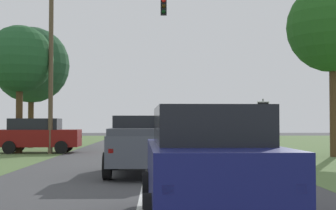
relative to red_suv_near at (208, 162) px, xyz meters
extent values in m
plane|color=#424244|center=(-1.16, 6.87, -1.02)|extent=(120.00, 120.00, 0.00)
cube|color=navy|center=(0.00, -0.06, -0.18)|extent=(2.09, 4.89, 0.96)
cube|color=black|center=(-0.01, 0.18, 0.61)|extent=(1.80, 3.05, 0.62)
cube|color=red|center=(-0.72, -2.47, -0.13)|extent=(0.14, 0.06, 0.12)
cube|color=red|center=(0.87, -2.42, -0.13)|extent=(0.14, 0.06, 0.12)
cylinder|color=black|center=(-1.02, 1.41, -0.66)|extent=(0.26, 0.73, 0.72)
cylinder|color=black|center=(0.93, 1.47, -0.66)|extent=(0.26, 0.73, 0.72)
cube|color=#4C515B|center=(-1.32, 7.87, -0.17)|extent=(2.02, 5.02, 0.89)
cube|color=black|center=(-1.31, 7.62, 0.56)|extent=(1.76, 1.92, 0.58)
cube|color=#41454E|center=(-1.30, 6.32, 0.37)|extent=(1.89, 1.92, 0.20)
cube|color=red|center=(-2.10, 5.39, -0.13)|extent=(0.14, 0.06, 0.12)
cube|color=red|center=(-0.48, 5.41, -0.13)|extent=(0.14, 0.06, 0.12)
cylinder|color=black|center=(-2.32, 9.42, -0.62)|extent=(0.24, 0.80, 0.80)
cylinder|color=black|center=(-0.34, 9.43, -0.62)|extent=(0.24, 0.80, 0.80)
cylinder|color=black|center=(-2.29, 6.31, -0.62)|extent=(0.24, 0.80, 0.80)
cylinder|color=black|center=(-0.31, 6.33, -0.62)|extent=(0.24, 0.80, 0.80)
cylinder|color=brown|center=(-6.43, 18.34, 3.45)|extent=(0.24, 0.24, 8.94)
cube|color=black|center=(-0.49, 18.34, 6.77)|extent=(0.32, 0.28, 0.90)
sphere|color=red|center=(-0.49, 18.19, 7.07)|extent=(0.22, 0.22, 0.22)
sphere|color=black|center=(-0.49, 18.19, 6.77)|extent=(0.22, 0.22, 0.22)
sphere|color=black|center=(-0.49, 18.19, 6.47)|extent=(0.22, 0.22, 0.22)
cylinder|color=gray|center=(4.32, 16.11, 0.38)|extent=(0.08, 0.08, 2.79)
cube|color=white|center=(4.32, 16.08, 1.42)|extent=(0.60, 0.03, 0.44)
cube|color=black|center=(4.32, 16.07, 1.42)|extent=(0.52, 0.01, 0.36)
cylinder|color=#4C351E|center=(7.61, 15.67, 1.29)|extent=(0.36, 0.36, 4.61)
sphere|color=#235A1D|center=(7.61, 15.67, 5.24)|extent=(4.38, 4.38, 4.38)
cube|color=maroon|center=(-7.20, 19.18, -0.22)|extent=(4.38, 2.02, 0.91)
cube|color=black|center=(-7.42, 19.17, 0.53)|extent=(2.64, 1.75, 0.60)
cube|color=red|center=(-5.05, 18.43, -0.18)|extent=(0.06, 0.14, 0.12)
cube|color=red|center=(-5.08, 20.01, -0.18)|extent=(0.06, 0.14, 0.12)
cylinder|color=black|center=(-8.53, 18.19, -0.68)|extent=(0.68, 0.25, 0.68)
cylinder|color=black|center=(-8.57, 20.12, -0.68)|extent=(0.68, 0.25, 0.68)
cylinder|color=black|center=(-5.84, 18.24, -0.68)|extent=(0.68, 0.25, 0.68)
cylinder|color=black|center=(-5.88, 20.17, -0.68)|extent=(0.68, 0.25, 0.68)
cylinder|color=#4C351E|center=(-8.98, 24.53, 0.74)|extent=(0.36, 0.36, 3.51)
sphere|color=#22492C|center=(-8.98, 24.53, 4.33)|extent=(4.90, 4.90, 4.90)
cylinder|color=#4C351E|center=(-8.22, 18.92, 0.84)|extent=(0.36, 0.36, 3.71)
sphere|color=#23552C|center=(-8.22, 18.92, 4.04)|extent=(3.59, 3.59, 3.59)
camera|label=1|loc=(-0.85, -8.51, 0.67)|focal=54.50mm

